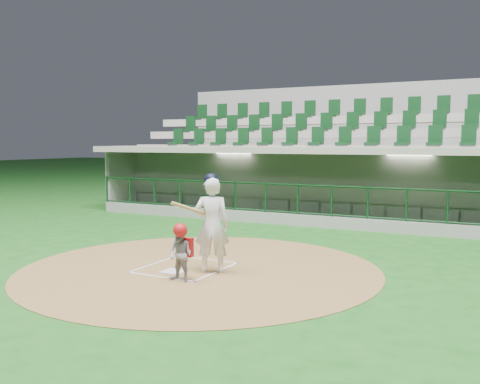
% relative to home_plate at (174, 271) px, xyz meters
% --- Properties ---
extents(ground, '(120.00, 120.00, 0.00)m').
position_rel_home_plate_xyz_m(ground, '(0.00, 0.70, -0.02)').
color(ground, '#154C16').
rests_on(ground, ground).
extents(dirt_circle, '(7.20, 7.20, 0.01)m').
position_rel_home_plate_xyz_m(dirt_circle, '(0.30, 0.50, -0.02)').
color(dirt_circle, brown).
rests_on(dirt_circle, ground).
extents(home_plate, '(0.43, 0.43, 0.02)m').
position_rel_home_plate_xyz_m(home_plate, '(0.00, 0.00, 0.00)').
color(home_plate, silver).
rests_on(home_plate, dirt_circle).
extents(batter_box_chalk, '(1.55, 1.80, 0.01)m').
position_rel_home_plate_xyz_m(batter_box_chalk, '(0.00, 0.40, -0.00)').
color(batter_box_chalk, silver).
rests_on(batter_box_chalk, ground).
extents(dugout_structure, '(16.40, 3.70, 3.00)m').
position_rel_home_plate_xyz_m(dugout_structure, '(0.09, 8.51, 0.93)').
color(dugout_structure, slate).
rests_on(dugout_structure, ground).
extents(seating_deck, '(17.00, 6.72, 5.15)m').
position_rel_home_plate_xyz_m(seating_deck, '(0.00, 11.61, 1.40)').
color(seating_deck, slate).
rests_on(seating_deck, ground).
extents(batter, '(0.94, 0.99, 1.94)m').
position_rel_home_plate_xyz_m(batter, '(0.68, 0.32, 0.95)').
color(batter, white).
rests_on(batter, dirt_circle).
extents(catcher, '(0.51, 0.41, 1.07)m').
position_rel_home_plate_xyz_m(catcher, '(0.51, -0.52, 0.53)').
color(catcher, gray).
rests_on(catcher, dirt_circle).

